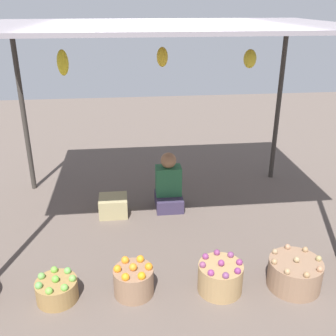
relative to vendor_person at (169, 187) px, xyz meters
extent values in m
plane|color=#61544B|center=(-0.11, -0.29, -0.30)|extent=(14.00, 14.00, 0.00)
cylinder|color=#38332D|center=(-1.96, 0.79, 0.88)|extent=(0.07, 0.07, 2.35)
cylinder|color=#38332D|center=(1.74, 0.79, 0.88)|extent=(0.07, 0.07, 2.35)
cube|color=gray|center=(-0.11, -0.29, 2.07)|extent=(4.00, 2.47, 0.04)
ellipsoid|color=yellow|center=(-1.20, -0.24, 1.69)|extent=(0.13, 0.13, 0.28)
ellipsoid|color=yellow|center=(-0.07, 0.10, 1.69)|extent=(0.13, 0.13, 0.23)
ellipsoid|color=gold|center=(0.94, -0.17, 1.69)|extent=(0.15, 0.15, 0.22)
cube|color=#372E49|center=(0.00, -0.03, -0.21)|extent=(0.36, 0.44, 0.18)
cube|color=#29643D|center=(0.00, 0.02, 0.08)|extent=(0.34, 0.22, 0.40)
sphere|color=#966746|center=(0.00, 0.02, 0.38)|extent=(0.21, 0.21, 0.21)
cylinder|color=#9B7644|center=(-1.26, -1.70, -0.20)|extent=(0.39, 0.39, 0.20)
sphere|color=#69B83D|center=(-1.26, -1.70, -0.07)|extent=(0.07, 0.07, 0.07)
sphere|color=#72AE4B|center=(-1.10, -1.70, -0.08)|extent=(0.07, 0.07, 0.07)
sphere|color=#69B74F|center=(-1.16, -1.58, -0.08)|extent=(0.07, 0.07, 0.07)
sphere|color=#71B03D|center=(-1.29, -1.55, -0.08)|extent=(0.07, 0.07, 0.07)
sphere|color=#6BA84C|center=(-1.40, -1.63, -0.08)|extent=(0.07, 0.07, 0.07)
sphere|color=#65A951|center=(-1.40, -1.77, -0.08)|extent=(0.07, 0.07, 0.07)
sphere|color=#75B440|center=(-1.29, -1.85, -0.08)|extent=(0.07, 0.07, 0.07)
sphere|color=#6EB645|center=(-1.16, -1.82, -0.08)|extent=(0.07, 0.07, 0.07)
cylinder|color=#906D51|center=(-0.53, -1.70, -0.16)|extent=(0.39, 0.39, 0.27)
sphere|color=orange|center=(-0.53, -1.70, 0.00)|extent=(0.08, 0.08, 0.08)
sphere|color=orange|center=(-0.38, -1.70, 0.00)|extent=(0.08, 0.08, 0.08)
sphere|color=orange|center=(-0.46, -1.57, 0.00)|extent=(0.08, 0.08, 0.08)
sphere|color=orange|center=(-0.61, -1.57, 0.00)|extent=(0.08, 0.08, 0.08)
sphere|color=orange|center=(-0.68, -1.70, 0.00)|extent=(0.08, 0.08, 0.08)
sphere|color=orange|center=(-0.61, -1.83, 0.00)|extent=(0.08, 0.08, 0.08)
sphere|color=orange|center=(-0.46, -1.83, 0.00)|extent=(0.08, 0.08, 0.08)
cylinder|color=#A68354|center=(0.31, -1.75, -0.15)|extent=(0.43, 0.43, 0.29)
sphere|color=#83346B|center=(0.31, -1.75, 0.02)|extent=(0.06, 0.06, 0.06)
sphere|color=#85346D|center=(0.48, -1.75, 0.01)|extent=(0.06, 0.06, 0.06)
sphere|color=#7A3C6D|center=(0.43, -1.62, 0.01)|extent=(0.06, 0.06, 0.06)
sphere|color=#7E3669|center=(0.31, -1.57, 0.01)|extent=(0.06, 0.06, 0.06)
sphere|color=#7F366E|center=(0.18, -1.62, 0.01)|extent=(0.06, 0.06, 0.06)
sphere|color=#824067|center=(0.13, -1.75, 0.01)|extent=(0.06, 0.06, 0.06)
sphere|color=#873470|center=(0.18, -1.87, 0.01)|extent=(0.06, 0.06, 0.06)
sphere|color=#763E6C|center=(0.31, -1.93, 0.01)|extent=(0.06, 0.06, 0.06)
sphere|color=#7B2F6D|center=(0.43, -1.87, 0.01)|extent=(0.06, 0.06, 0.06)
cylinder|color=#8E6C52|center=(1.05, -1.77, -0.15)|extent=(0.52, 0.52, 0.29)
sphere|color=#A0875F|center=(1.05, -1.77, 0.01)|extent=(0.06, 0.06, 0.06)
sphere|color=#9A8755|center=(1.27, -1.77, 0.01)|extent=(0.06, 0.06, 0.06)
sphere|color=#997751|center=(1.20, -1.61, 0.01)|extent=(0.06, 0.06, 0.06)
sphere|color=#A1795A|center=(1.05, -1.55, 0.01)|extent=(0.06, 0.06, 0.06)
sphere|color=#9A7D5B|center=(0.89, -1.61, 0.01)|extent=(0.06, 0.06, 0.06)
sphere|color=#9F7C54|center=(0.82, -1.77, 0.01)|extent=(0.06, 0.06, 0.06)
sphere|color=#A58259|center=(0.89, -1.93, 0.01)|extent=(0.06, 0.06, 0.06)
sphere|color=#9F784F|center=(1.05, -1.99, 0.01)|extent=(0.06, 0.06, 0.06)
sphere|color=#A67655|center=(1.20, -1.93, 0.01)|extent=(0.06, 0.06, 0.06)
cube|color=tan|center=(-0.75, -0.14, -0.17)|extent=(0.37, 0.33, 0.25)
camera|label=1|loc=(-0.54, -4.75, 2.32)|focal=42.02mm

